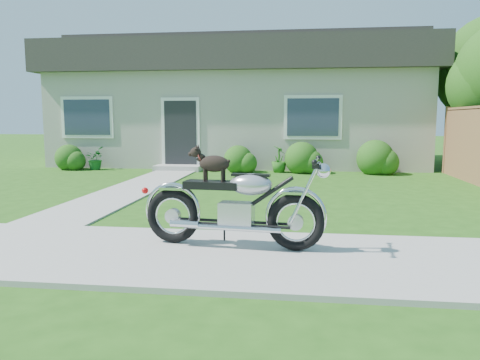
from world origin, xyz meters
name	(u,v)px	position (x,y,z in m)	size (l,w,h in m)	color
ground	(112,253)	(0.00, 0.00, 0.00)	(80.00, 80.00, 0.00)	#235114
sidewalk	(112,251)	(0.00, 0.00, 0.02)	(24.00, 2.20, 0.04)	#9E9B93
walkway	(137,187)	(-1.50, 5.00, 0.01)	(1.20, 8.00, 0.03)	#9E9B93
house	(241,102)	(0.00, 11.99, 2.16)	(12.60, 7.03, 4.50)	#B9B3A7
shrub_row	(270,159)	(1.29, 8.50, 0.41)	(10.13, 1.05, 1.05)	#245315
potted_plant_left	(94,158)	(-4.12, 8.55, 0.35)	(0.63, 0.55, 0.70)	#15521C
potted_plant_right	(279,159)	(1.54, 8.55, 0.39)	(0.44, 0.44, 0.78)	#28651B
motorcycle_with_dog	(236,204)	(1.42, 0.30, 0.55)	(2.22, 0.60, 1.18)	black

